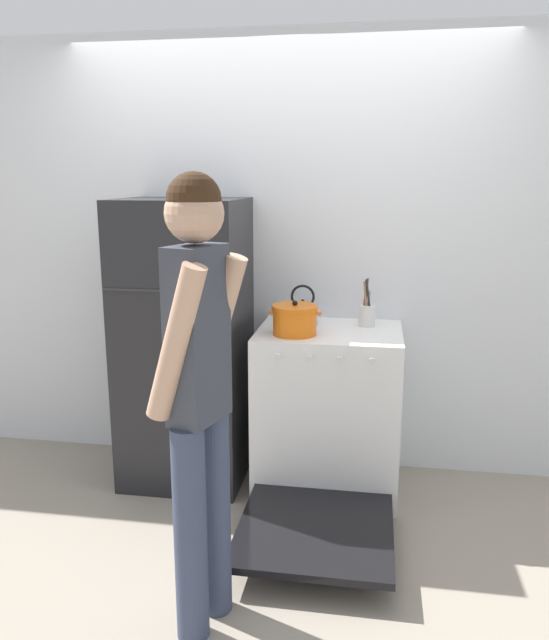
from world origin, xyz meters
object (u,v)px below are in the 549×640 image
object	(u,v)px
tea_kettle	(303,312)
refrigerator	(185,343)
stove_range	(327,413)
utensil_jar	(367,314)
dutch_oven_pot	(295,320)
person	(199,383)

from	to	relation	value
tea_kettle	refrigerator	bearing A→B (deg)	-169.63
stove_range	tea_kettle	world-z (taller)	tea_kettle
stove_range	utensil_jar	bearing A→B (deg)	40.83
stove_range	dutch_oven_pot	size ratio (longest dim) A/B	4.77
dutch_oven_pot	utensil_jar	distance (m)	0.45
dutch_oven_pot	stove_range	bearing A→B (deg)	25.77
utensil_jar	dutch_oven_pot	bearing A→B (deg)	-145.66
tea_kettle	person	size ratio (longest dim) A/B	0.13
refrigerator	stove_range	size ratio (longest dim) A/B	1.19
dutch_oven_pot	tea_kettle	xyz separation A→B (m)	(0.01, 0.25, -0.01)
refrigerator	person	size ratio (longest dim) A/B	0.92
refrigerator	utensil_jar	world-z (taller)	refrigerator
refrigerator	dutch_oven_pot	distance (m)	0.69
refrigerator	person	world-z (taller)	person
refrigerator	stove_range	bearing A→B (deg)	-2.95
dutch_oven_pot	tea_kettle	bearing A→B (deg)	86.83
stove_range	dutch_oven_pot	xyz separation A→B (m)	(-0.18, -0.09, 0.55)
tea_kettle	utensil_jar	size ratio (longest dim) A/B	0.84
refrigerator	person	xyz separation A→B (m)	(0.44, -1.22, 0.19)
refrigerator	utensil_jar	bearing A→B (deg)	7.07
utensil_jar	stove_range	bearing A→B (deg)	-139.17
stove_range	person	world-z (taller)	person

